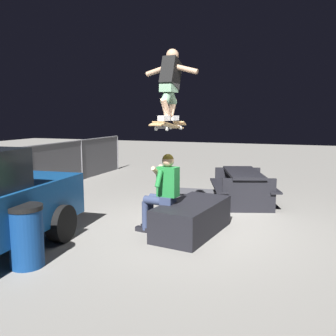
# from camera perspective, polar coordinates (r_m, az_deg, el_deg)

# --- Properties ---
(ground_plane) EXTENTS (40.00, 40.00, 0.00)m
(ground_plane) POSITION_cam_1_polar(r_m,az_deg,el_deg) (6.64, 3.93, -9.34)
(ground_plane) COLOR gray
(ledge_box_main) EXTENTS (1.77, 1.04, 0.54)m
(ledge_box_main) POSITION_cam_1_polar(r_m,az_deg,el_deg) (6.29, 3.80, -7.79)
(ledge_box_main) COLOR black
(ledge_box_main) RESTS_ON ground
(person_sitting_on_ledge) EXTENTS (0.60, 0.78, 1.37)m
(person_sitting_on_ledge) POSITION_cam_1_polar(r_m,az_deg,el_deg) (6.17, -0.90, -3.27)
(person_sitting_on_ledge) COLOR #2D3856
(person_sitting_on_ledge) RESTS_ON ground
(skateboard) EXTENTS (1.03, 0.28, 0.14)m
(skateboard) POSITION_cam_1_polar(r_m,az_deg,el_deg) (5.82, 0.13, 6.69)
(skateboard) COLOR #AD8451
(skater_airborne) EXTENTS (0.63, 0.89, 1.12)m
(skater_airborne) POSITION_cam_1_polar(r_m,az_deg,el_deg) (5.90, 0.36, 13.39)
(skater_airborne) COLOR white
(kicker_ramp) EXTENTS (1.08, 1.00, 0.33)m
(kicker_ramp) POSITION_cam_1_polar(r_m,az_deg,el_deg) (8.42, 3.87, -5.15)
(kicker_ramp) COLOR #38383D
(kicker_ramp) RESTS_ON ground
(picnic_table_back) EXTENTS (2.03, 1.79, 0.75)m
(picnic_table_back) POSITION_cam_1_polar(r_m,az_deg,el_deg) (8.45, 11.59, -2.18)
(picnic_table_back) COLOR black
(picnic_table_back) RESTS_ON ground
(trash_bin) EXTENTS (0.47, 0.47, 0.84)m
(trash_bin) POSITION_cam_1_polar(r_m,az_deg,el_deg) (5.27, -21.27, -9.85)
(trash_bin) COLOR navy
(trash_bin) RESTS_ON ground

